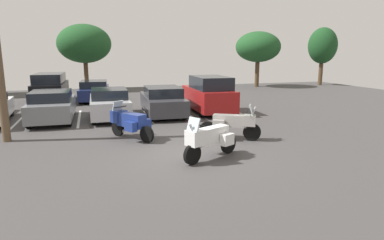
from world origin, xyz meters
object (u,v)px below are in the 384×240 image
(motorcycle_touring, at_px, (209,139))
(car_red, at_px, (209,95))
(motorcycle_second, at_px, (232,123))
(motorcycle_third, at_px, (130,122))
(car_silver, at_px, (109,103))
(car_grey, at_px, (52,106))
(car_far_black, at_px, (51,88))
(car_far_navy, at_px, (94,91))
(car_charcoal, at_px, (163,101))

(motorcycle_touring, bearing_deg, car_red, 70.36)
(motorcycle_second, xyz_separation_m, motorcycle_third, (-3.73, 1.26, 0.04))
(car_silver, bearing_deg, car_grey, -179.99)
(motorcycle_third, xyz_separation_m, car_red, (4.92, 4.66, 0.30))
(motorcycle_third, xyz_separation_m, car_grey, (-3.21, 4.53, 0.05))
(motorcycle_touring, height_order, car_far_black, car_far_black)
(motorcycle_third, relative_size, car_silver, 0.46)
(car_silver, distance_m, car_far_navy, 6.74)
(motorcycle_second, bearing_deg, car_far_black, 121.26)
(motorcycle_touring, xyz_separation_m, car_far_navy, (-3.23, 14.49, 0.01))
(motorcycle_third, height_order, car_far_navy, motorcycle_third)
(motorcycle_touring, bearing_deg, car_far_navy, 102.58)
(car_grey, xyz_separation_m, car_far_black, (-0.75, 6.88, 0.23))
(motorcycle_touring, distance_m, car_grey, 9.42)
(car_grey, bearing_deg, car_silver, 0.01)
(motorcycle_third, distance_m, car_far_navy, 11.30)
(motorcycle_touring, height_order, car_silver, car_silver)
(motorcycle_second, relative_size, car_far_navy, 0.46)
(car_grey, distance_m, car_charcoal, 5.50)
(car_charcoal, bearing_deg, motorcycle_second, -76.33)
(car_charcoal, height_order, car_far_navy, car_charcoal)
(car_charcoal, distance_m, car_far_navy, 7.41)
(car_silver, bearing_deg, motorcycle_second, -53.85)
(motorcycle_third, height_order, car_red, car_red)
(motorcycle_third, bearing_deg, car_charcoal, 63.95)
(car_silver, height_order, car_charcoal, car_silver)
(car_red, bearing_deg, car_silver, -178.62)
(motorcycle_second, xyz_separation_m, car_charcoal, (-1.44, 5.93, 0.08))
(car_far_black, relative_size, car_far_navy, 1.01)
(car_far_black, xyz_separation_m, car_far_navy, (2.82, -0.17, -0.28))
(car_grey, relative_size, car_far_black, 0.93)
(motorcycle_second, bearing_deg, motorcycle_touring, -129.39)
(car_silver, bearing_deg, motorcycle_touring, -71.57)
(car_charcoal, bearing_deg, car_grey, -178.51)
(motorcycle_touring, distance_m, motorcycle_second, 2.58)
(motorcycle_touring, relative_size, motorcycle_second, 0.99)
(car_red, relative_size, car_far_navy, 0.96)
(car_far_navy, bearing_deg, motorcycle_second, -68.71)
(car_grey, bearing_deg, car_charcoal, 1.49)
(car_far_navy, bearing_deg, car_grey, -107.13)
(motorcycle_second, distance_m, car_silver, 7.17)
(motorcycle_third, bearing_deg, car_grey, 125.30)
(motorcycle_touring, relative_size, car_far_black, 0.45)
(car_grey, distance_m, car_red, 8.13)
(car_red, distance_m, car_far_navy, 8.95)
(motorcycle_third, bearing_deg, car_far_black, 109.14)
(motorcycle_second, distance_m, car_charcoal, 6.11)
(car_red, xyz_separation_m, car_far_black, (-8.87, 6.74, -0.02))
(motorcycle_second, bearing_deg, car_red, 78.66)
(motorcycle_second, bearing_deg, car_silver, 126.15)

